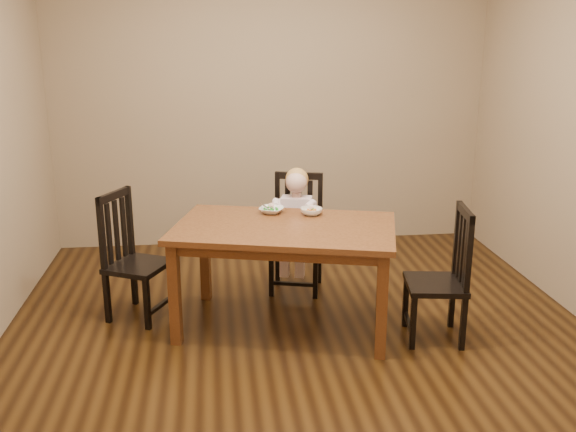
{
  "coord_description": "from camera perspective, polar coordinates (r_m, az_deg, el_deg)",
  "views": [
    {
      "loc": [
        -0.55,
        -3.93,
        1.97
      ],
      "look_at": [
        -0.05,
        0.25,
        0.75
      ],
      "focal_mm": 40.0,
      "sensor_mm": 36.0,
      "label": 1
    }
  ],
  "objects": [
    {
      "name": "dining_table",
      "position": [
        4.29,
        -0.31,
        -1.92
      ],
      "size": [
        1.63,
        1.22,
        0.73
      ],
      "rotation": [
        0.0,
        0.0,
        -0.26
      ],
      "color": "#442510",
      "rests_on": "room"
    },
    {
      "name": "room",
      "position": [
        4.02,
        1.18,
        7.25
      ],
      "size": [
        4.01,
        4.01,
        2.71
      ],
      "color": "#3D250D",
      "rests_on": "ground"
    },
    {
      "name": "toddler",
      "position": [
        4.93,
        0.73,
        -0.31
      ],
      "size": [
        0.4,
        0.45,
        0.53
      ],
      "primitive_type": null,
      "rotation": [
        0.0,
        0.0,
        2.89
      ],
      "color": "white",
      "rests_on": "chair_child"
    },
    {
      "name": "chair_left",
      "position": [
        4.64,
        -13.67,
        -3.66
      ],
      "size": [
        0.51,
        0.52,
        0.91
      ],
      "rotation": [
        0.0,
        0.0,
        -2.03
      ],
      "color": "black",
      "rests_on": "room"
    },
    {
      "name": "chair_right",
      "position": [
        4.3,
        13.59,
        -5.31
      ],
      "size": [
        0.42,
        0.44,
        0.9
      ],
      "rotation": [
        0.0,
        0.0,
        1.42
      ],
      "color": "black",
      "rests_on": "room"
    },
    {
      "name": "bowl_veg",
      "position": [
        4.5,
        2.09,
        0.41
      ],
      "size": [
        0.2,
        0.2,
        0.05
      ],
      "primitive_type": "imported",
      "rotation": [
        0.0,
        0.0,
        -0.35
      ],
      "color": "white",
      "rests_on": "dining_table"
    },
    {
      "name": "bowl_peas",
      "position": [
        4.54,
        -1.48,
        0.52
      ],
      "size": [
        0.22,
        0.22,
        0.04
      ],
      "primitive_type": "imported",
      "rotation": [
        0.0,
        0.0,
        -0.43
      ],
      "color": "white",
      "rests_on": "dining_table"
    },
    {
      "name": "fork",
      "position": [
        4.52,
        -2.02,
        0.76
      ],
      "size": [
        0.08,
        0.11,
        0.05
      ],
      "rotation": [
        0.0,
        0.0,
        0.63
      ],
      "color": "silver",
      "rests_on": "bowl_peas"
    },
    {
      "name": "chair_child",
      "position": [
        5.01,
        0.79,
        -1.68
      ],
      "size": [
        0.47,
        0.46,
        0.91
      ],
      "rotation": [
        0.0,
        0.0,
        2.89
      ],
      "color": "black",
      "rests_on": "room"
    }
  ]
}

